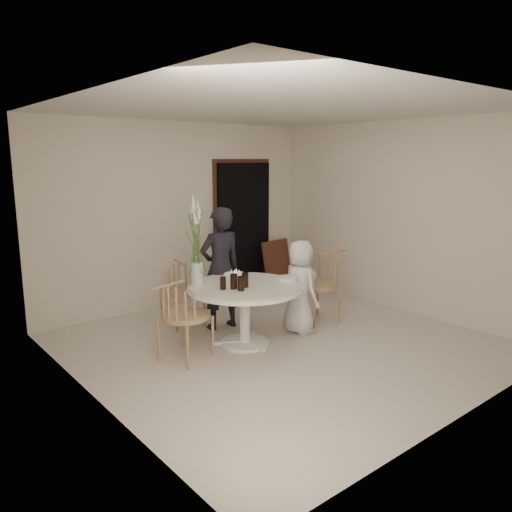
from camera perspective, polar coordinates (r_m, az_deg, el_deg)
ground at (r=6.04m, az=2.86°, el=-9.96°), size 4.50×4.50×0.00m
room_shell at (r=5.67m, az=3.02°, el=5.51°), size 4.50×4.50×4.50m
doorway at (r=8.14m, az=-1.43°, el=3.18°), size 1.00×0.10×2.10m
door_trim at (r=8.16m, az=-1.61°, el=3.63°), size 1.12×0.03×2.22m
table at (r=5.82m, az=-1.30°, el=-4.40°), size 1.33×1.33×0.73m
picture_frame at (r=8.36m, az=2.47°, el=-1.04°), size 0.65×0.28×0.83m
chair_far at (r=6.71m, az=-8.42°, el=-3.16°), size 0.52×0.54×0.82m
chair_right at (r=6.74m, az=7.80°, el=-2.32°), size 0.60×0.56×0.95m
chair_left at (r=5.38m, az=-9.02°, el=-6.14°), size 0.63×0.60×0.91m
girl at (r=6.39m, az=-4.10°, el=-1.43°), size 0.61×0.43×1.57m
boy at (r=6.25m, az=5.07°, el=-3.56°), size 0.44×0.62×1.18m
birthday_cake at (r=5.79m, az=-2.38°, el=-2.66°), size 0.27×0.27×0.18m
cola_tumbler_a at (r=5.52m, az=-1.74°, el=-3.18°), size 0.10×0.10×0.16m
cola_tumbler_b at (r=5.60m, az=-2.56°, el=-2.92°), size 0.10×0.10×0.17m
cola_tumbler_c at (r=5.59m, az=-3.80°, el=-3.11°), size 0.07×0.07×0.14m
cola_tumbler_d at (r=5.66m, az=-1.26°, el=-2.76°), size 0.09×0.09×0.17m
plate_stack at (r=5.95m, az=3.59°, el=-2.64°), size 0.27×0.27×0.06m
flower_vase at (r=5.73m, az=-6.84°, el=1.54°), size 0.14×0.14×1.05m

